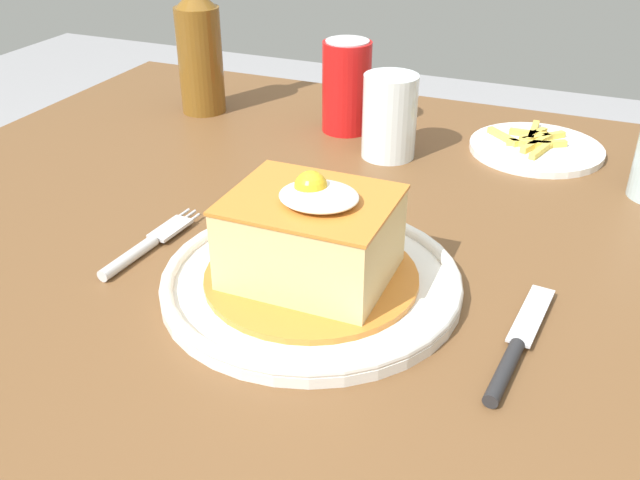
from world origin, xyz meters
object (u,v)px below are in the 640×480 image
object	(u,v)px
main_plate	(311,280)
drinking_glass	(389,122)
soda_can	(347,87)
beer_bottle_amber	(199,44)
knife	(513,354)
fork	(143,248)
side_plate_fries	(536,147)

from	to	relation	value
main_plate	drinking_glass	world-z (taller)	drinking_glass
soda_can	beer_bottle_amber	world-z (taller)	beer_bottle_amber
main_plate	knife	size ratio (longest dim) A/B	1.63
fork	side_plate_fries	world-z (taller)	side_plate_fries
knife	beer_bottle_amber	xyz separation A→B (m)	(-0.52, 0.41, 0.09)
beer_bottle_amber	drinking_glass	world-z (taller)	beer_bottle_amber
soda_can	drinking_glass	world-z (taller)	soda_can
soda_can	knife	bearing A→B (deg)	-54.34
soda_can	beer_bottle_amber	xyz separation A→B (m)	(-0.22, -0.01, 0.04)
main_plate	side_plate_fries	size ratio (longest dim) A/B	1.59
knife	drinking_glass	distance (m)	0.41
main_plate	soda_can	distance (m)	0.40
soda_can	beer_bottle_amber	bearing A→B (deg)	-177.97
drinking_glass	side_plate_fries	size ratio (longest dim) A/B	0.62
soda_can	side_plate_fries	size ratio (longest dim) A/B	0.73
fork	drinking_glass	distance (m)	0.36
soda_can	drinking_glass	bearing A→B (deg)	-38.18
side_plate_fries	knife	bearing A→B (deg)	-84.39
fork	soda_can	distance (m)	0.40
main_plate	soda_can	bearing A→B (deg)	106.41
main_plate	fork	world-z (taller)	main_plate
side_plate_fries	main_plate	bearing A→B (deg)	-109.31
fork	side_plate_fries	xyz separation A→B (m)	(0.32, 0.41, -0.00)
soda_can	side_plate_fries	world-z (taller)	soda_can
knife	drinking_glass	xyz separation A→B (m)	(-0.22, 0.35, 0.04)
fork	beer_bottle_amber	size ratio (longest dim) A/B	0.53
drinking_glass	side_plate_fries	distance (m)	0.20
soda_can	side_plate_fries	xyz separation A→B (m)	(0.25, 0.02, -0.06)
side_plate_fries	fork	bearing A→B (deg)	-127.77
main_plate	soda_can	xyz separation A→B (m)	(-0.11, 0.38, 0.05)
fork	beer_bottle_amber	distance (m)	0.42
fork	beer_bottle_amber	xyz separation A→B (m)	(-0.16, 0.38, 0.09)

